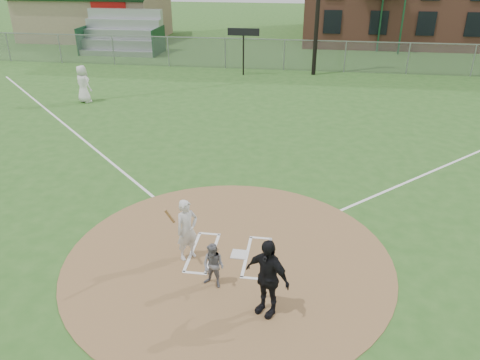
# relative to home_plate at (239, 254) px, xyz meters

# --- Properties ---
(ground) EXTENTS (140.00, 140.00, 0.00)m
(ground) POSITION_rel_home_plate_xyz_m (-0.25, -0.18, -0.03)
(ground) COLOR #2D5B1F
(ground) RESTS_ON ground
(dirt_circle) EXTENTS (8.40, 8.40, 0.02)m
(dirt_circle) POSITION_rel_home_plate_xyz_m (-0.25, -0.18, -0.02)
(dirt_circle) COLOR olive
(dirt_circle) RESTS_ON ground
(home_plate) EXTENTS (0.42, 0.42, 0.03)m
(home_plate) POSITION_rel_home_plate_xyz_m (0.00, 0.00, 0.00)
(home_plate) COLOR silver
(home_plate) RESTS_ON dirt_circle
(foul_line_third) EXTENTS (17.04, 17.04, 0.01)m
(foul_line_third) POSITION_rel_home_plate_xyz_m (-9.25, 8.82, -0.03)
(foul_line_third) COLOR white
(foul_line_third) RESTS_ON ground
(catcher) EXTENTS (0.66, 0.58, 1.14)m
(catcher) POSITION_rel_home_plate_xyz_m (-0.40, -1.33, 0.55)
(catcher) COLOR slate
(catcher) RESTS_ON dirt_circle
(umpire) EXTENTS (1.16, 0.92, 1.84)m
(umpire) POSITION_rel_home_plate_xyz_m (0.90, -2.02, 0.91)
(umpire) COLOR black
(umpire) RESTS_ON dirt_circle
(ondeck_player) EXTENTS (1.12, 0.97, 1.93)m
(ondeck_player) POSITION_rel_home_plate_xyz_m (-10.17, 12.69, 0.93)
(ondeck_player) COLOR white
(ondeck_player) RESTS_ON ground
(batters_boxes) EXTENTS (2.08, 1.88, 0.01)m
(batters_boxes) POSITION_rel_home_plate_xyz_m (-0.25, -0.03, -0.01)
(batters_boxes) COLOR white
(batters_boxes) RESTS_ON dirt_circle
(batter_at_plate) EXTENTS (0.70, 1.05, 1.78)m
(batter_at_plate) POSITION_rel_home_plate_xyz_m (-1.28, -0.29, 0.81)
(batter_at_plate) COLOR silver
(batter_at_plate) RESTS_ON dirt_circle
(outfield_fence) EXTENTS (56.08, 0.08, 2.03)m
(outfield_fence) POSITION_rel_home_plate_xyz_m (-0.25, 21.82, 0.98)
(outfield_fence) COLOR slate
(outfield_fence) RESTS_ON ground
(bleachers) EXTENTS (6.08, 3.20, 3.20)m
(bleachers) POSITION_rel_home_plate_xyz_m (-13.25, 26.02, 1.56)
(bleachers) COLOR #B7BABF
(bleachers) RESTS_ON ground
(clubhouse) EXTENTS (12.20, 8.71, 6.23)m
(clubhouse) POSITION_rel_home_plate_xyz_m (-18.24, 32.82, 2.36)
(clubhouse) COLOR tan
(clubhouse) RESTS_ON ground
(scoreboard_sign) EXTENTS (2.00, 0.10, 2.93)m
(scoreboard_sign) POSITION_rel_home_plate_xyz_m (-2.75, 20.02, 2.35)
(scoreboard_sign) COLOR black
(scoreboard_sign) RESTS_ON ground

